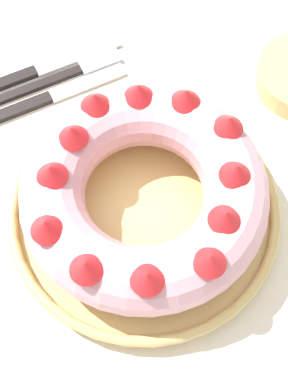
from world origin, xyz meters
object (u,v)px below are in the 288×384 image
at_px(serving_dish, 144,210).
at_px(serving_knife, 33,72).
at_px(fork, 61,77).
at_px(bundt_cake, 144,191).
at_px(cake_knife, 48,98).

bearing_deg(serving_dish, serving_knife, -170.54).
xyz_separation_m(serving_dish, fork, (-0.23, -0.01, -0.01)).
bearing_deg(bundt_cake, serving_dish, 136.55).
bearing_deg(cake_knife, serving_dish, 6.72).
xyz_separation_m(serving_knife, cake_knife, (0.05, 0.00, 0.00)).
relative_size(bundt_cake, fork, 1.33).
xyz_separation_m(bundt_cake, serving_knife, (-0.26, -0.04, -0.06)).
xyz_separation_m(serving_dish, serving_knife, (-0.26, -0.04, -0.01)).
distance_m(fork, serving_knife, 0.04).
relative_size(serving_dish, fork, 1.54).
bearing_deg(serving_knife, bundt_cake, 13.32).
xyz_separation_m(bundt_cake, cake_knife, (-0.21, -0.04, -0.06)).
bearing_deg(cake_knife, bundt_cake, 6.71).
bearing_deg(fork, bundt_cake, 5.57).
bearing_deg(serving_dish, bundt_cake, -43.45).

